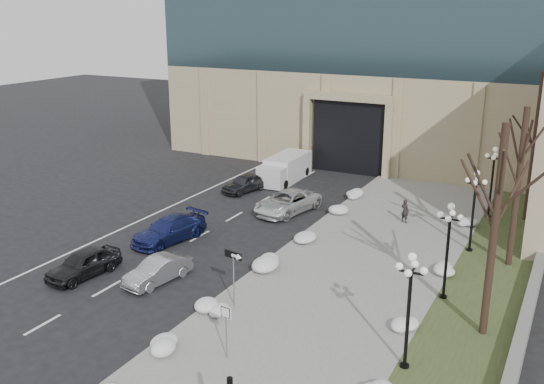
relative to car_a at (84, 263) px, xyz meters
The scene contains 29 objects.
sidewalk 14.14m from the car_a, 31.72° to the left, with size 9.00×40.00×0.12m, color gray.
curb 10.58m from the car_a, 44.67° to the left, with size 0.30×40.00×0.14m, color gray.
grass_strip 19.96m from the car_a, 21.86° to the left, with size 4.00×40.00×0.10m, color #314221.
stone_wall 22.58m from the car_a, 24.68° to the left, with size 0.50×30.00×0.70m, color slate.
car_a is the anchor object (origin of this frame).
car_b 3.96m from the car_a, 17.53° to the left, with size 1.31×3.76×1.24m, color #939499.
car_c 6.03m from the car_a, 81.57° to the left, with size 1.99×4.89×1.42m, color navy.
car_d 14.62m from the car_a, 71.14° to the left, with size 2.41×5.22×1.45m, color silver.
car_e 16.68m from the car_a, 90.77° to the left, with size 1.55×3.85×1.31m, color #2D2D32.
pedestrian 19.59m from the car_a, 51.15° to the left, with size 0.56×0.37×1.52m, color black.
box_truck 20.87m from the car_a, 87.15° to the left, with size 2.37×6.19×1.94m.
one_way_sign 8.87m from the car_a, ahead, with size 1.03×0.36×2.76m.
keep_sign 11.06m from the car_a, 16.92° to the right, with size 0.50×0.11×2.33m.
snow_clump_b 9.05m from the car_a, 24.88° to the right, with size 1.10×1.60×0.36m, color white.
snow_clump_c 8.08m from the car_a, ahead, with size 1.10×1.60×0.36m, color white.
snow_clump_d 9.22m from the car_a, 33.76° to the left, with size 1.10×1.60×0.36m, color white.
snow_clump_e 12.36m from the car_a, 51.30° to the left, with size 1.10×1.60×0.36m, color white.
snow_clump_f 16.59m from the car_a, 61.01° to the left, with size 1.10×1.60×0.36m, color white.
snow_clump_g 20.36m from the car_a, 67.87° to the left, with size 1.10×1.60×0.36m, color white.
snow_clump_i 16.09m from the car_a, ahead, with size 1.10×1.60×0.36m, color white.
snow_clump_j 18.50m from the car_a, 27.93° to the left, with size 1.10×1.60×0.36m, color white.
snow_clump_k 22.92m from the car_a, 46.68° to the left, with size 1.10×1.60×0.36m, color white.
lamppost_a 16.99m from the car_a, ahead, with size 1.18×1.18×4.76m.
lamppost_b 17.98m from the car_a, 19.41° to the left, with size 1.18×1.18×4.76m.
lamppost_c 21.04m from the car_a, 36.47° to the left, with size 1.18×1.18×4.76m.
lamppost_d 25.43m from the car_a, 48.38° to the left, with size 1.18×1.18×4.76m.
tree_near 19.99m from the car_a, 10.21° to the left, with size 3.20×3.20×9.00m.
tree_mid 22.70m from the car_a, 31.00° to the left, with size 3.20×3.20×8.50m.
tree_far 27.72m from the car_a, 45.62° to the left, with size 3.20×3.20×9.50m.
Camera 1 is at (13.17, -14.07, 13.13)m, focal length 40.00 mm.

